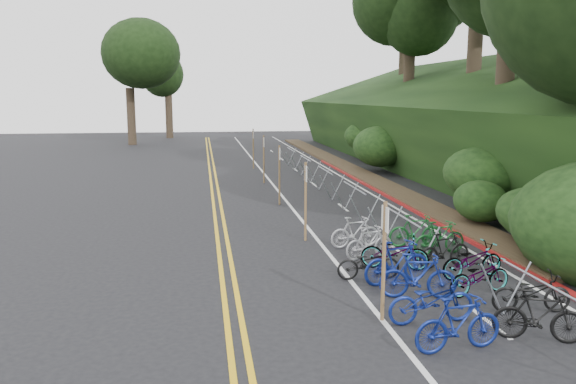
% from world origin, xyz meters
% --- Properties ---
extents(ground, '(120.00, 120.00, 0.00)m').
position_xyz_m(ground, '(0.00, 0.00, 0.00)').
color(ground, black).
rests_on(ground, ground).
extents(road_markings, '(7.47, 80.00, 0.01)m').
position_xyz_m(road_markings, '(0.63, 10.10, 0.00)').
color(road_markings, gold).
rests_on(road_markings, ground).
extents(red_curb, '(0.25, 28.00, 0.10)m').
position_xyz_m(red_curb, '(5.70, 12.00, 0.05)').
color(red_curb, maroon).
rests_on(red_curb, ground).
extents(embankment, '(14.30, 48.14, 9.11)m').
position_xyz_m(embankment, '(12.96, 19.04, 2.57)').
color(embankment, black).
rests_on(embankment, ground).
extents(bike_rack_front, '(1.14, 3.28, 1.17)m').
position_xyz_m(bike_rack_front, '(3.58, -3.19, 0.87)').
color(bike_rack_front, gray).
rests_on(bike_rack_front, ground).
extents(bike_racks_rest, '(1.14, 23.00, 1.17)m').
position_xyz_m(bike_racks_rest, '(3.00, 13.00, 0.85)').
color(bike_racks_rest, gray).
rests_on(bike_racks_rest, ground).
extents(signpost_near, '(0.08, 0.40, 2.47)m').
position_xyz_m(signpost_near, '(0.99, -1.53, 1.42)').
color(signpost_near, brown).
rests_on(signpost_near, ground).
extents(signposts_rest, '(0.08, 18.40, 2.50)m').
position_xyz_m(signposts_rest, '(0.60, 14.00, 1.43)').
color(signposts_rest, brown).
rests_on(signposts_rest, ground).
extents(bike_front, '(0.59, 1.60, 0.84)m').
position_xyz_m(bike_front, '(1.47, 1.03, 0.42)').
color(bike_front, black).
rests_on(bike_front, ground).
extents(bike_valet, '(3.12, 8.78, 1.09)m').
position_xyz_m(bike_valet, '(2.93, 0.39, 0.49)').
color(bike_valet, navy).
rests_on(bike_valet, ground).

